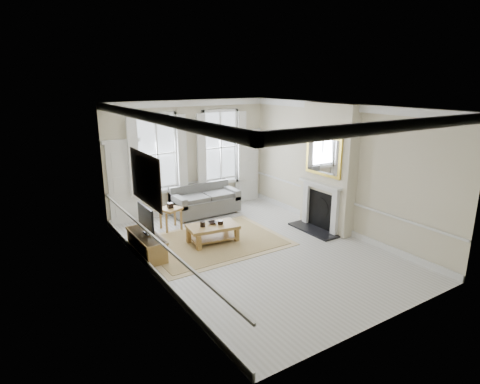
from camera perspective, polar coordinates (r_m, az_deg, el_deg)
floor at (r=9.79m, az=2.47°, el=-8.20°), size 7.20×7.20×0.00m
ceiling at (r=8.96m, az=2.73°, el=12.08°), size 7.20×7.20×0.00m
back_wall at (r=12.27m, az=-7.18°, el=4.97°), size 5.20×0.00×5.20m
left_wall at (r=8.06m, az=-12.69°, el=-1.00°), size 0.00×7.20×7.20m
right_wall at (r=10.90m, az=13.85°, el=3.27°), size 0.00×7.20×7.20m
window_left at (r=11.79m, az=-11.72°, el=5.31°), size 1.26×0.20×2.20m
window_right at (r=12.68m, az=-2.81°, el=6.33°), size 1.26×0.20×2.20m
door_left at (r=11.64m, az=-16.12°, el=1.10°), size 0.90×0.08×2.30m
door_right at (r=13.34m, az=0.94°, el=3.55°), size 0.90×0.08×2.30m
painting at (r=8.26m, az=-13.30°, el=1.87°), size 0.05×1.66×1.06m
chimney_breast at (r=10.92m, az=12.45°, el=3.37°), size 0.35×1.70×3.38m
hearth at (r=11.10m, az=10.38°, el=-5.33°), size 0.55×1.50×0.05m
fireplace at (r=11.00m, az=11.32°, el=-1.68°), size 0.21×1.45×1.33m
mirror at (r=10.70m, az=11.74°, el=5.08°), size 0.06×1.26×1.06m
sofa at (r=12.25m, az=-5.10°, el=-1.40°), size 1.98×0.96×0.89m
side_table at (r=11.05m, az=-9.86°, el=-2.80°), size 0.65×0.65×0.61m
rug at (r=10.21m, az=-3.86°, el=-7.09°), size 3.50×2.60×0.02m
coffee_table at (r=10.07m, az=-3.90°, el=-5.16°), size 1.32×0.88×0.46m
ceramic_pot_a at (r=9.96m, az=-5.32°, el=-4.55°), size 0.13×0.13×0.13m
ceramic_pot_b at (r=10.08m, az=-2.78°, el=-4.34°), size 0.14×0.14×0.10m
bowl at (r=10.14m, az=-3.94°, el=-4.36°), size 0.25×0.25×0.06m
tv_stand at (r=9.66m, az=-13.13°, el=-7.30°), size 0.46×1.44×0.52m
tv at (r=9.43m, az=-13.25°, el=-3.62°), size 0.08×0.90×0.68m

